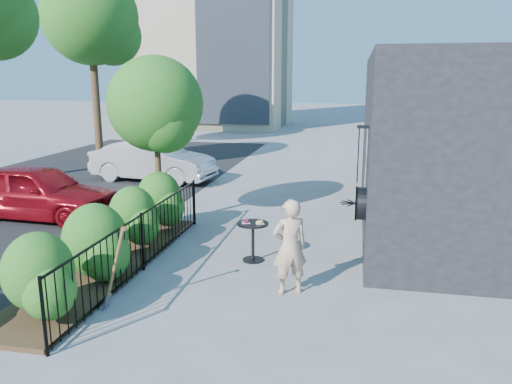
% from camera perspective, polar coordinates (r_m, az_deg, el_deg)
% --- Properties ---
extents(ground, '(120.00, 120.00, 0.00)m').
position_cam_1_polar(ground, '(9.14, -3.94, -9.56)').
color(ground, gray).
rests_on(ground, ground).
extents(shop_building, '(6.22, 9.00, 4.00)m').
position_cam_1_polar(shop_building, '(13.12, 25.69, 5.15)').
color(shop_building, black).
rests_on(shop_building, ground).
extents(fence, '(0.05, 6.05, 1.10)m').
position_cam_1_polar(fence, '(9.44, -12.85, -5.51)').
color(fence, black).
rests_on(fence, ground).
extents(planting_bed, '(1.30, 6.00, 0.08)m').
position_cam_1_polar(planting_bed, '(9.91, -16.43, -8.01)').
color(planting_bed, '#382616').
rests_on(planting_bed, ground).
extents(shrubs, '(1.10, 5.60, 1.24)m').
position_cam_1_polar(shrubs, '(9.74, -15.88, -4.24)').
color(shrubs, '#155E1C').
rests_on(shrubs, ground).
extents(patio_tree, '(2.20, 2.20, 3.94)m').
position_cam_1_polar(patio_tree, '(11.81, -11.19, 9.18)').
color(patio_tree, '#3F2B19').
rests_on(patio_tree, ground).
extents(street_tree_far, '(4.40, 4.40, 8.28)m').
position_cam_1_polar(street_tree_far, '(25.35, -18.30, 17.88)').
color(street_tree_far, '#3F2B19').
rests_on(street_tree_far, ground).
extents(cafe_table, '(0.61, 0.61, 0.82)m').
position_cam_1_polar(cafe_table, '(9.67, -0.35, -4.91)').
color(cafe_table, black).
rests_on(cafe_table, ground).
extents(woman, '(0.69, 0.60, 1.60)m').
position_cam_1_polar(woman, '(8.21, 3.88, -6.26)').
color(woman, tan).
rests_on(woman, ground).
extents(shovel, '(0.47, 0.18, 1.38)m').
position_cam_1_polar(shovel, '(7.97, -15.99, -8.87)').
color(shovel, brown).
rests_on(shovel, ground).
extents(car_red, '(4.14, 1.86, 1.38)m').
position_cam_1_polar(car_red, '(13.68, -23.64, 0.04)').
color(car_red, maroon).
rests_on(car_red, ground).
extents(car_silver, '(4.42, 2.01, 1.41)m').
position_cam_1_polar(car_silver, '(17.46, -11.70, 3.53)').
color(car_silver, '#B1B1B6').
rests_on(car_silver, ground).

